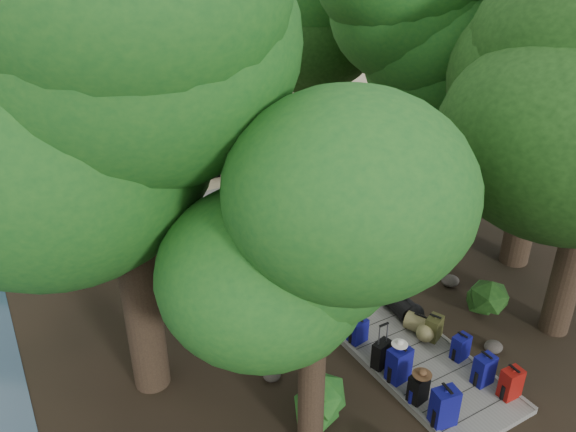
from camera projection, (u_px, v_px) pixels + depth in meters
ground at (337, 294)px, 13.71m from camera, size 120.00×120.00×0.00m
sand_beach at (140, 121)px, 26.00m from camera, size 40.00×22.00×0.02m
boardwalk at (315, 272)px, 14.45m from camera, size 2.00×12.00×0.12m
backpack_left_a at (445, 405)px, 9.80m from camera, size 0.49×0.38×0.83m
backpack_left_b at (419, 387)px, 10.30m from camera, size 0.40×0.31×0.66m
backpack_left_c at (399, 363)px, 10.76m from camera, size 0.47×0.36×0.81m
backpack_left_d at (358, 329)px, 11.84m from camera, size 0.42×0.33×0.59m
backpack_right_a at (511, 382)px, 10.40m from camera, size 0.39×0.29×0.68m
backpack_right_b at (484, 368)px, 10.71m from camera, size 0.39×0.28×0.69m
backpack_right_c at (461, 346)px, 11.36m from camera, size 0.38×0.29×0.60m
backpack_right_d at (434, 327)px, 11.92m from camera, size 0.46×0.40×0.58m
duffel_right_khaki at (420, 324)px, 12.14m from camera, size 0.61×0.73×0.41m
duffel_right_black at (401, 305)px, 12.69m from camera, size 0.55×0.81×0.48m
suitcase_on_boardwalk at (381, 355)px, 11.13m from camera, size 0.43×0.31×0.60m
lone_suitcase_on_sand at (213, 168)px, 19.98m from camera, size 0.44×0.27×0.67m
hat_brown at (422, 372)px, 10.09m from camera, size 0.36×0.36×0.11m
hat_white at (400, 342)px, 10.60m from camera, size 0.32×0.32×0.11m
kayak at (109, 177)px, 19.67m from camera, size 1.93×3.28×0.33m
sun_lounger at (259, 135)px, 23.29m from camera, size 1.24×1.98×0.61m
tree_right_b at (555, 62)px, 12.69m from camera, size 5.89×5.89×10.53m
tree_right_c at (411, 70)px, 14.51m from camera, size 5.44×5.44×9.41m
tree_right_d at (419, 16)px, 17.33m from camera, size 6.06×6.06×11.12m
tree_right_e at (330, 53)px, 18.55m from camera, size 4.77×4.77×8.58m
tree_right_f at (338, 1)px, 21.83m from camera, size 6.11×6.11×10.91m
tree_left_a at (314, 287)px, 8.34m from camera, size 3.84×3.84×6.40m
tree_left_b at (119, 145)px, 8.82m from camera, size 5.46×5.46×9.84m
tree_left_c at (110, 140)px, 12.46m from camera, size 4.34×4.34×7.54m
tree_back_a at (95, 38)px, 22.79m from camera, size 4.60×4.60×7.97m
tree_back_b at (159, 11)px, 24.24m from camera, size 5.38×5.38×9.61m
tree_back_c at (230, 7)px, 25.97m from camera, size 5.27×5.27×9.49m
palm_right_a at (326, 93)px, 17.85m from camera, size 3.87×3.87×6.59m
palm_right_b at (285, 28)px, 22.07m from camera, size 4.65×4.65×8.99m
palm_right_c at (202, 47)px, 22.95m from camera, size 4.60×4.60×7.31m
palm_left_a at (62, 115)px, 15.60m from camera, size 4.21×4.21×6.70m
rock_left_b at (272, 375)px, 11.07m from camera, size 0.36×0.32×0.20m
rock_left_c at (283, 305)px, 13.07m from camera, size 0.48×0.43×0.26m
rock_left_d at (211, 268)px, 14.59m from camera, size 0.28×0.26×0.16m
rock_right_a at (493, 347)px, 11.80m from camera, size 0.41×0.37×0.22m
rock_right_b at (450, 281)px, 13.99m from camera, size 0.47×0.42×0.26m
rock_right_c at (356, 243)px, 15.72m from camera, size 0.37×0.33×0.20m
rock_right_d at (335, 197)px, 18.32m from camera, size 0.57×0.51×0.31m
shrub_left_a at (319, 403)px, 9.93m from camera, size 1.05×1.05×0.94m
shrub_left_b at (234, 284)px, 13.43m from camera, size 0.85×0.85×0.77m
shrub_left_c at (165, 221)px, 16.16m from camera, size 1.02×1.02×0.92m
shrub_right_a at (489, 298)px, 12.73m from camera, size 1.06×1.06×0.96m
shrub_right_b at (385, 219)px, 15.86m from camera, size 1.43×1.43×1.29m
shrub_right_c at (288, 189)px, 18.24m from camera, size 0.90×0.90×0.81m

